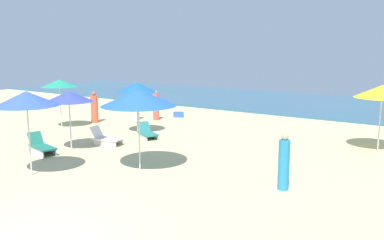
{
  "coord_description": "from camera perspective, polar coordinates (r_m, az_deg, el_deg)",
  "views": [
    {
      "loc": [
        7.25,
        -4.78,
        4.05
      ],
      "look_at": [
        -2.37,
        9.31,
        1.0
      ],
      "focal_mm": 38.18,
      "sensor_mm": 36.0,
      "label": 1
    }
  ],
  "objects": [
    {
      "name": "umbrella_2",
      "position": [
        16.71,
        -16.83,
        3.16
      ],
      "size": [
        1.91,
        1.91,
        2.36
      ],
      "color": "silver",
      "rests_on": "ground_plane"
    },
    {
      "name": "beachgoer_0",
      "position": [
        22.74,
        -13.48,
        1.59
      ],
      "size": [
        0.55,
        0.55,
        1.7
      ],
      "rotation": [
        0.0,
        0.0,
        0.85
      ],
      "color": "#EF553A",
      "rests_on": "ground_plane"
    },
    {
      "name": "beachgoer_2",
      "position": [
        22.99,
        -5.07,
        1.9
      ],
      "size": [
        0.4,
        0.4,
        1.66
      ],
      "rotation": [
        0.0,
        0.0,
        1.77
      ],
      "color": "#EB564C",
      "rests_on": "ground_plane"
    },
    {
      "name": "umbrella_6",
      "position": [
        17.44,
        25.05,
        3.64
      ],
      "size": [
        2.11,
        2.11,
        2.62
      ],
      "color": "silver",
      "rests_on": "ground_plane"
    },
    {
      "name": "umbrella_0",
      "position": [
        21.48,
        -18.03,
        4.9
      ],
      "size": [
        1.81,
        1.81,
        2.46
      ],
      "color": "silver",
      "rests_on": "ground_plane"
    },
    {
      "name": "umbrella_5",
      "position": [
        13.38,
        -7.5,
        3.11
      ],
      "size": [
        2.47,
        2.47,
        2.71
      ],
      "color": "silver",
      "rests_on": "ground_plane"
    },
    {
      "name": "beachgoer_3",
      "position": [
        23.17,
        -7.93,
        1.68
      ],
      "size": [
        0.5,
        0.5,
        1.49
      ],
      "rotation": [
        0.0,
        0.0,
        5.83
      ],
      "color": "white",
      "rests_on": "ground_plane"
    },
    {
      "name": "ocean",
      "position": [
        29.95,
        19.99,
        1.87
      ],
      "size": [
        60.0,
        12.0,
        0.12
      ],
      "primitive_type": "cube",
      "color": "#30617F",
      "rests_on": "ground_plane"
    },
    {
      "name": "lounge_chair_2_1",
      "position": [
        17.49,
        -11.96,
        -2.51
      ],
      "size": [
        1.39,
        0.92,
        0.79
      ],
      "rotation": [
        0.0,
        0.0,
        1.82
      ],
      "color": "silver",
      "rests_on": "ground_plane"
    },
    {
      "name": "beachgoer_1",
      "position": [
        12.02,
        12.7,
        -5.93
      ],
      "size": [
        0.45,
        0.45,
        1.66
      ],
      "rotation": [
        0.0,
        0.0,
        2.21
      ],
      "color": "teal",
      "rests_on": "ground_plane"
    },
    {
      "name": "umbrella_4",
      "position": [
        13.69,
        -22.13,
        2.77
      ],
      "size": [
        1.98,
        1.98,
        2.71
      ],
      "color": "silver",
      "rests_on": "ground_plane"
    },
    {
      "name": "umbrella_3",
      "position": [
        19.39,
        -7.74,
        4.54
      ],
      "size": [
        1.86,
        1.86,
        2.43
      ],
      "color": "silver",
      "rests_on": "ground_plane"
    },
    {
      "name": "lounge_chair_2_0",
      "position": [
        16.79,
        -20.3,
        -3.5
      ],
      "size": [
        1.58,
        0.87,
        0.77
      ],
      "rotation": [
        0.0,
        0.0,
        1.35
      ],
      "color": "silver",
      "rests_on": "ground_plane"
    },
    {
      "name": "lounge_chair_3_0",
      "position": [
        18.57,
        -6.3,
        -1.79
      ],
      "size": [
        1.42,
        1.12,
        0.67
      ],
      "rotation": [
        0.0,
        0.0,
        1.08
      ],
      "color": "silver",
      "rests_on": "ground_plane"
    },
    {
      "name": "cooler_box_1",
      "position": [
        23.97,
        -1.9,
        0.77
      ],
      "size": [
        0.67,
        0.58,
        0.31
      ],
      "primitive_type": "cube",
      "rotation": [
        0.0,
        0.0,
        0.52
      ],
      "color": "#315FB5",
      "rests_on": "ground_plane"
    }
  ]
}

